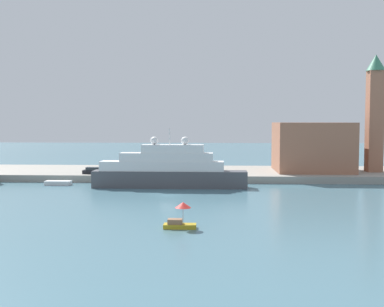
{
  "coord_description": "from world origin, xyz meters",
  "views": [
    {
      "loc": [
        8.1,
        -78.99,
        12.28
      ],
      "look_at": [
        3.76,
        6.0,
        6.64
      ],
      "focal_mm": 44.88,
      "sensor_mm": 36.0,
      "label": 1
    }
  ],
  "objects": [
    {
      "name": "small_motorboat",
      "position": [
        3.95,
        -24.52,
        1.27
      ],
      "size": [
        3.75,
        1.87,
        3.06
      ],
      "color": "#B7991E",
      "rests_on": "ground"
    },
    {
      "name": "work_barge",
      "position": [
        -22.56,
        11.94,
        0.42
      ],
      "size": [
        4.99,
        1.96,
        0.85
      ],
      "primitive_type": "cube",
      "color": "silver",
      "rests_on": "ground"
    },
    {
      "name": "harbor_building",
      "position": [
        29.1,
        27.29,
        6.78
      ],
      "size": [
        16.01,
        14.9,
        10.67
      ],
      "primitive_type": "cube",
      "color": "#9E664C",
      "rests_on": "quay_dock"
    },
    {
      "name": "person_figure",
      "position": [
        -13.35,
        20.3,
        2.19
      ],
      "size": [
        0.36,
        0.36,
        1.61
      ],
      "color": "maroon",
      "rests_on": "quay_dock"
    },
    {
      "name": "bell_tower",
      "position": [
        42.21,
        26.57,
        15.0
      ],
      "size": [
        4.08,
        4.08,
        25.22
      ],
      "color": "#9E664C",
      "rests_on": "quay_dock"
    },
    {
      "name": "ground",
      "position": [
        0.0,
        0.0,
        0.0
      ],
      "size": [
        400.0,
        400.0,
        0.0
      ],
      "primitive_type": "plane",
      "color": "slate"
    },
    {
      "name": "mooring_bollard",
      "position": [
        7.22,
        16.86,
        1.76
      ],
      "size": [
        0.42,
        0.42,
        0.62
      ],
      "primitive_type": "cylinder",
      "color": "black",
      "rests_on": "quay_dock"
    },
    {
      "name": "large_yacht",
      "position": [
        -0.96,
        9.69,
        3.24
      ],
      "size": [
        28.75,
        3.88,
        11.16
      ],
      "color": "#4C4C51",
      "rests_on": "ground"
    },
    {
      "name": "quay_dock",
      "position": [
        0.0,
        27.69,
        0.72
      ],
      "size": [
        110.0,
        23.38,
        1.45
      ],
      "primitive_type": "cube",
      "color": "gray",
      "rests_on": "ground"
    },
    {
      "name": "parked_car",
      "position": [
        -17.45,
        19.33,
        2.04
      ],
      "size": [
        4.58,
        1.85,
        1.37
      ],
      "color": "black",
      "rests_on": "quay_dock"
    }
  ]
}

